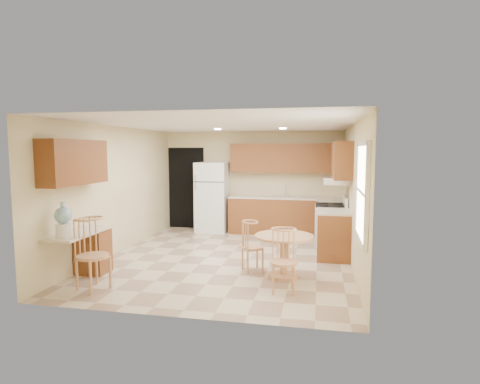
% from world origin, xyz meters
% --- Properties ---
extents(floor, '(5.50, 5.50, 0.00)m').
position_xyz_m(floor, '(0.00, 0.00, 0.00)').
color(floor, '#C0AC8B').
rests_on(floor, ground).
extents(ceiling, '(4.50, 5.50, 0.02)m').
position_xyz_m(ceiling, '(0.00, 0.00, 2.50)').
color(ceiling, white).
rests_on(ceiling, wall_back).
extents(wall_back, '(4.50, 0.02, 2.50)m').
position_xyz_m(wall_back, '(0.00, 2.75, 1.25)').
color(wall_back, beige).
rests_on(wall_back, floor).
extents(wall_front, '(4.50, 0.02, 2.50)m').
position_xyz_m(wall_front, '(0.00, -2.75, 1.25)').
color(wall_front, beige).
rests_on(wall_front, floor).
extents(wall_left, '(0.02, 5.50, 2.50)m').
position_xyz_m(wall_left, '(-2.25, 0.00, 1.25)').
color(wall_left, beige).
rests_on(wall_left, floor).
extents(wall_right, '(0.02, 5.50, 2.50)m').
position_xyz_m(wall_right, '(2.25, 0.00, 1.25)').
color(wall_right, beige).
rests_on(wall_right, floor).
extents(doorway, '(0.90, 0.02, 2.10)m').
position_xyz_m(doorway, '(-1.75, 2.73, 1.05)').
color(doorway, black).
rests_on(doorway, floor).
extents(base_cab_back, '(2.75, 0.60, 0.87)m').
position_xyz_m(base_cab_back, '(0.88, 2.45, 0.43)').
color(base_cab_back, brown).
rests_on(base_cab_back, floor).
extents(counter_back, '(2.75, 0.63, 0.04)m').
position_xyz_m(counter_back, '(0.88, 2.45, 0.89)').
color(counter_back, beige).
rests_on(counter_back, base_cab_back).
extents(base_cab_right_a, '(0.60, 0.59, 0.87)m').
position_xyz_m(base_cab_right_a, '(1.95, 1.85, 0.43)').
color(base_cab_right_a, brown).
rests_on(base_cab_right_a, floor).
extents(counter_right_a, '(0.63, 0.59, 0.04)m').
position_xyz_m(counter_right_a, '(1.95, 1.85, 0.89)').
color(counter_right_a, beige).
rests_on(counter_right_a, base_cab_right_a).
extents(base_cab_right_b, '(0.60, 0.80, 0.87)m').
position_xyz_m(base_cab_right_b, '(1.95, 0.40, 0.43)').
color(base_cab_right_b, brown).
rests_on(base_cab_right_b, floor).
extents(counter_right_b, '(0.63, 0.80, 0.04)m').
position_xyz_m(counter_right_b, '(1.95, 0.40, 0.89)').
color(counter_right_b, beige).
rests_on(counter_right_b, base_cab_right_b).
extents(upper_cab_back, '(2.75, 0.33, 0.70)m').
position_xyz_m(upper_cab_back, '(0.88, 2.58, 1.85)').
color(upper_cab_back, brown).
rests_on(upper_cab_back, wall_back).
extents(upper_cab_right, '(0.33, 2.42, 0.70)m').
position_xyz_m(upper_cab_right, '(2.08, 1.21, 1.85)').
color(upper_cab_right, brown).
rests_on(upper_cab_right, wall_right).
extents(upper_cab_left, '(0.33, 1.40, 0.70)m').
position_xyz_m(upper_cab_left, '(-2.08, -1.60, 1.85)').
color(upper_cab_left, brown).
rests_on(upper_cab_left, wall_left).
extents(sink, '(0.78, 0.44, 0.01)m').
position_xyz_m(sink, '(0.85, 2.45, 0.91)').
color(sink, silver).
rests_on(sink, counter_back).
extents(range_hood, '(0.50, 0.76, 0.14)m').
position_xyz_m(range_hood, '(2.00, 1.18, 1.42)').
color(range_hood, silver).
rests_on(range_hood, upper_cab_right).
extents(desk_pedestal, '(0.48, 0.42, 0.72)m').
position_xyz_m(desk_pedestal, '(-2.00, -1.32, 0.36)').
color(desk_pedestal, brown).
rests_on(desk_pedestal, floor).
extents(desk_top, '(0.50, 1.20, 0.04)m').
position_xyz_m(desk_top, '(-2.00, -1.70, 0.75)').
color(desk_top, beige).
rests_on(desk_top, desk_pedestal).
extents(window, '(0.06, 1.12, 1.30)m').
position_xyz_m(window, '(2.23, -1.85, 1.50)').
color(window, white).
rests_on(window, wall_right).
extents(can_light_a, '(0.14, 0.14, 0.02)m').
position_xyz_m(can_light_a, '(-0.50, 1.20, 2.48)').
color(can_light_a, white).
rests_on(can_light_a, ceiling).
extents(can_light_b, '(0.14, 0.14, 0.02)m').
position_xyz_m(can_light_b, '(0.90, 1.20, 2.48)').
color(can_light_b, white).
rests_on(can_light_b, ceiling).
extents(refrigerator, '(0.76, 0.74, 1.73)m').
position_xyz_m(refrigerator, '(-0.95, 2.40, 0.87)').
color(refrigerator, white).
rests_on(refrigerator, floor).
extents(stove, '(0.65, 0.76, 1.09)m').
position_xyz_m(stove, '(1.92, 1.18, 0.47)').
color(stove, white).
rests_on(stove, floor).
extents(dining_table, '(0.94, 0.94, 0.69)m').
position_xyz_m(dining_table, '(1.14, -0.95, 0.45)').
color(dining_table, tan).
rests_on(dining_table, floor).
extents(chair_table_a, '(0.37, 0.48, 0.84)m').
position_xyz_m(chair_table_a, '(0.59, -0.78, 0.51)').
color(chair_table_a, tan).
rests_on(chair_table_a, floor).
extents(chair_table_b, '(0.40, 0.40, 0.91)m').
position_xyz_m(chair_table_b, '(1.19, -1.69, 0.55)').
color(chair_table_b, tan).
rests_on(chair_table_b, floor).
extents(chair_desk, '(0.46, 0.60, 1.05)m').
position_xyz_m(chair_desk, '(-1.55, -2.15, 0.64)').
color(chair_desk, tan).
rests_on(chair_desk, floor).
extents(water_crock, '(0.25, 0.25, 0.51)m').
position_xyz_m(water_crock, '(-2.00, -2.06, 1.00)').
color(water_crock, white).
rests_on(water_crock, desk_top).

